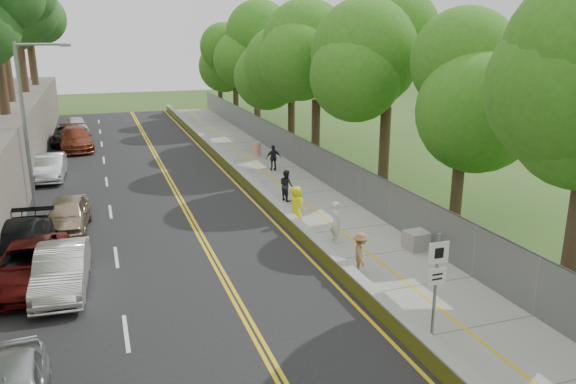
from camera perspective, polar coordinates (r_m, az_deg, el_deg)
name	(u,v)px	position (r m, az deg, el deg)	size (l,w,h in m)	color
ground	(353,297)	(18.87, 6.61, -10.59)	(140.00, 140.00, 0.00)	#33511E
road	(143,193)	(31.37, -14.51, -0.07)	(11.20, 66.00, 0.04)	black
sidewalk	(282,180)	(32.86, -0.60, 1.18)	(4.20, 66.00, 0.05)	gray
jersey_barrier	(244,179)	(32.17, -4.49, 1.31)	(0.42, 66.00, 0.60)	gold
chainlink_fence	(316,162)	(33.34, 2.83, 3.10)	(0.04, 66.00, 2.00)	slate
trees_fenceside	(355,57)	(33.48, 6.82, 13.44)	(7.00, 66.00, 14.00)	#3C811E
streetlight	(29,114)	(29.55, -24.85, 7.18)	(2.52, 0.22, 8.00)	gray
signpost	(437,274)	(16.17, 14.87, -8.07)	(0.62, 0.09, 3.10)	gray
construction_barrel	(256,149)	(39.44, -3.22, 4.39)	(0.57, 0.57, 0.94)	red
concrete_block	(419,240)	(23.07, 13.13, -4.75)	(1.08, 0.81, 0.72)	gray
car_1	(62,270)	(20.29, -22.02, -7.33)	(1.57, 4.50, 1.48)	silver
car_2	(30,264)	(21.26, -24.75, -6.67)	(2.37, 5.15, 1.43)	#520F0D
car_3	(17,249)	(22.60, -25.86, -5.25)	(2.26, 5.56, 1.61)	black
car_4	(68,215)	(26.14, -21.49, -2.17)	(1.73, 4.29, 1.46)	gray
car_5	(50,167)	(35.77, -23.00, 2.34)	(1.54, 4.40, 1.45)	silver
car_6	(68,135)	(46.55, -21.40, 5.39)	(2.35, 5.10, 1.42)	black
car_7	(76,139)	(44.24, -20.78, 5.08)	(2.26, 5.56, 1.61)	brown
car_8	(77,125)	(51.48, -20.69, 6.37)	(1.66, 4.12, 1.40)	silver
painter_0	(296,205)	(25.29, 0.87, -1.30)	(0.83, 0.54, 1.70)	yellow
painter_1	(336,222)	(23.06, 4.88, -3.03)	(0.64, 0.42, 1.75)	white
painter_2	(286,185)	(28.67, -0.17, 0.69)	(0.78, 0.61, 1.61)	black
painter_3	(361,253)	(20.18, 7.39, -6.21)	(1.01, 0.58, 1.56)	#996C45
person_far	(274,158)	(35.00, -1.48, 3.49)	(0.94, 0.39, 1.60)	black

